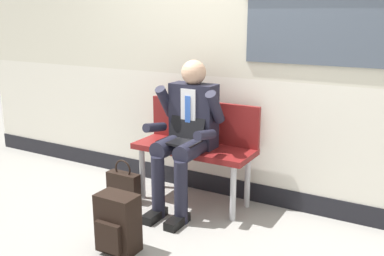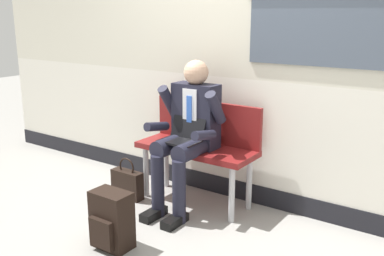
{
  "view_description": "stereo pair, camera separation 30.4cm",
  "coord_description": "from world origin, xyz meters",
  "px_view_note": "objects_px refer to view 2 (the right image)",
  "views": [
    {
      "loc": [
        1.6,
        -2.94,
        1.64
      ],
      "look_at": [
        -0.1,
        0.02,
        0.75
      ],
      "focal_mm": 40.72,
      "sensor_mm": 36.0,
      "label": 1
    },
    {
      "loc": [
        1.86,
        -2.78,
        1.64
      ],
      "look_at": [
        -0.1,
        0.02,
        0.75
      ],
      "focal_mm": 40.72,
      "sensor_mm": 36.0,
      "label": 2
    }
  ],
  "objects_px": {
    "bench_with_person": "(200,142)",
    "handbag": "(127,183)",
    "person_seated": "(187,131)",
    "backpack": "(111,221)"
  },
  "relations": [
    {
      "from": "person_seated",
      "to": "handbag",
      "type": "bearing_deg",
      "value": -165.7
    },
    {
      "from": "bench_with_person",
      "to": "person_seated",
      "type": "relative_size",
      "value": 0.83
    },
    {
      "from": "backpack",
      "to": "bench_with_person",
      "type": "bearing_deg",
      "value": 86.87
    },
    {
      "from": "handbag",
      "to": "bench_with_person",
      "type": "bearing_deg",
      "value": 30.68
    },
    {
      "from": "person_seated",
      "to": "backpack",
      "type": "distance_m",
      "value": 0.99
    },
    {
      "from": "bench_with_person",
      "to": "handbag",
      "type": "xyz_separation_m",
      "value": [
        -0.58,
        -0.34,
        -0.41
      ]
    },
    {
      "from": "backpack",
      "to": "handbag",
      "type": "xyz_separation_m",
      "value": [
        -0.52,
        0.72,
        -0.07
      ]
    },
    {
      "from": "bench_with_person",
      "to": "backpack",
      "type": "height_order",
      "value": "bench_with_person"
    },
    {
      "from": "backpack",
      "to": "handbag",
      "type": "distance_m",
      "value": 0.89
    },
    {
      "from": "person_seated",
      "to": "handbag",
      "type": "relative_size",
      "value": 3.31
    }
  ]
}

